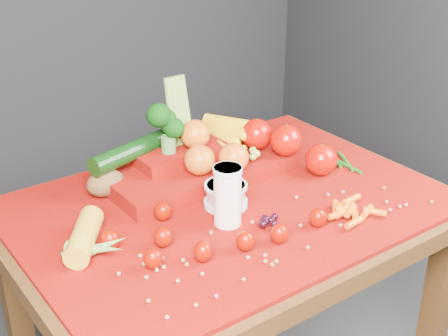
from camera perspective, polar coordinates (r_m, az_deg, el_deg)
table at (r=1.64m, az=0.41°, el=-6.39°), size 1.10×0.80×0.75m
red_cloth at (r=1.59m, az=0.42°, el=-3.31°), size 1.05×0.75×0.01m
milk_glass at (r=1.45m, az=0.33°, el=-2.37°), size 0.07×0.07×0.15m
yogurt_bowl at (r=1.55m, az=0.16°, el=-2.42°), size 0.11×0.11×0.06m
strawberry_scatter at (r=1.40m, az=-1.72°, el=-6.13°), size 0.48×0.28×0.05m
dark_grape_cluster at (r=1.47m, az=4.29°, el=-5.00°), size 0.06×0.05×0.03m
soybean_scatter at (r=1.45m, az=5.13°, el=-6.06°), size 0.84×0.24×0.01m
corn_ear at (r=1.40m, az=-11.96°, el=-6.91°), size 0.25×0.27×0.06m
potato at (r=1.63m, az=-10.77°, el=-1.35°), size 0.10×0.07×0.07m
baby_carrot_pile at (r=1.54m, az=11.84°, el=-3.95°), size 0.17×0.18×0.03m
green_bean_pile at (r=1.82m, az=10.99°, el=0.59°), size 0.14×0.12×0.01m
produce_mound at (r=1.69m, az=-1.12°, el=1.20°), size 0.62×0.36×0.27m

